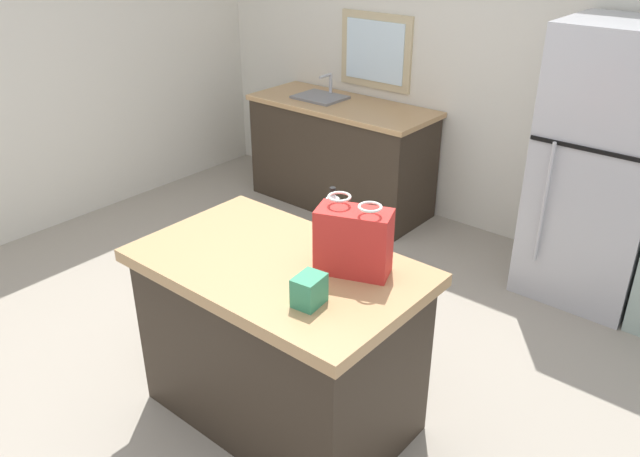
# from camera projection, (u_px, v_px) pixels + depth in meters

# --- Properties ---
(ground) EXTENTS (6.42, 6.42, 0.00)m
(ground) POSITION_uv_depth(u_px,v_px,m) (266.00, 376.00, 3.52)
(ground) COLOR #9E9384
(back_wall) EXTENTS (5.35, 0.13, 2.55)m
(back_wall) POSITION_uv_depth(u_px,v_px,m) (493.00, 67.00, 4.64)
(back_wall) COLOR silver
(back_wall) RESTS_ON ground
(kitchen_island) EXTENTS (1.32, 0.82, 0.89)m
(kitchen_island) POSITION_uv_depth(u_px,v_px,m) (280.00, 341.00, 3.07)
(kitchen_island) COLOR #33281E
(kitchen_island) RESTS_ON ground
(refrigerator) EXTENTS (0.72, 0.74, 1.75)m
(refrigerator) POSITION_uv_depth(u_px,v_px,m) (604.00, 167.00, 3.95)
(refrigerator) COLOR #B7B7BC
(refrigerator) RESTS_ON ground
(sink_counter) EXTENTS (1.58, 0.64, 1.08)m
(sink_counter) POSITION_uv_depth(u_px,v_px,m) (341.00, 154.00, 5.38)
(sink_counter) COLOR #33281E
(sink_counter) RESTS_ON ground
(shopping_bag) EXTENTS (0.35, 0.26, 0.34)m
(shopping_bag) POSITION_uv_depth(u_px,v_px,m) (353.00, 241.00, 2.72)
(shopping_bag) COLOR red
(shopping_bag) RESTS_ON kitchen_island
(small_box) EXTENTS (0.12, 0.14, 0.13)m
(small_box) POSITION_uv_depth(u_px,v_px,m) (309.00, 290.00, 2.54)
(small_box) COLOR #388E66
(small_box) RESTS_ON kitchen_island
(bottle) EXTENTS (0.06, 0.06, 0.27)m
(bottle) POSITION_uv_depth(u_px,v_px,m) (332.00, 216.00, 3.01)
(bottle) COLOR white
(bottle) RESTS_ON kitchen_island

